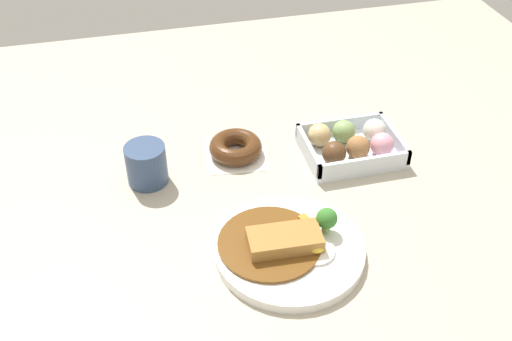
{
  "coord_description": "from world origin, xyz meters",
  "views": [
    {
      "loc": [
        0.28,
        0.75,
        0.74
      ],
      "look_at": [
        0.07,
        -0.1,
        0.03
      ],
      "focal_mm": 42.14,
      "sensor_mm": 36.0,
      "label": 1
    }
  ],
  "objects_px": {
    "curry_plate": "(288,247)",
    "coffee_mug": "(146,164)",
    "chocolate_ring_donut": "(236,147)",
    "donut_box": "(351,144)"
  },
  "relations": [
    {
      "from": "curry_plate",
      "to": "donut_box",
      "type": "distance_m",
      "value": 0.31
    },
    {
      "from": "chocolate_ring_donut",
      "to": "coffee_mug",
      "type": "relative_size",
      "value": 1.71
    },
    {
      "from": "chocolate_ring_donut",
      "to": "coffee_mug",
      "type": "bearing_deg",
      "value": 12.47
    },
    {
      "from": "donut_box",
      "to": "chocolate_ring_donut",
      "type": "bearing_deg",
      "value": -13.68
    },
    {
      "from": "chocolate_ring_donut",
      "to": "curry_plate",
      "type": "bearing_deg",
      "value": 95.35
    },
    {
      "from": "donut_box",
      "to": "coffee_mug",
      "type": "height_order",
      "value": "coffee_mug"
    },
    {
      "from": "donut_box",
      "to": "coffee_mug",
      "type": "xyz_separation_m",
      "value": [
        0.41,
        -0.02,
        0.01
      ]
    },
    {
      "from": "curry_plate",
      "to": "coffee_mug",
      "type": "distance_m",
      "value": 0.32
    },
    {
      "from": "curry_plate",
      "to": "coffee_mug",
      "type": "height_order",
      "value": "coffee_mug"
    },
    {
      "from": "curry_plate",
      "to": "donut_box",
      "type": "height_order",
      "value": "curry_plate"
    }
  ]
}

